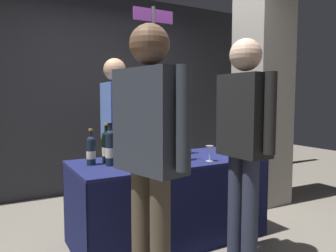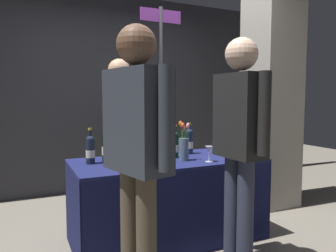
{
  "view_description": "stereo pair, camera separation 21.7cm",
  "coord_description": "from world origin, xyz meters",
  "px_view_note": "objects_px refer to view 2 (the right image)",
  "views": [
    {
      "loc": [
        -1.39,
        -2.49,
        1.27
      ],
      "look_at": [
        0.0,
        0.0,
        1.03
      ],
      "focal_mm": 34.36,
      "sensor_mm": 36.0,
      "label": 1
    },
    {
      "loc": [
        -1.19,
        -2.59,
        1.27
      ],
      "look_at": [
        0.0,
        0.0,
        1.03
      ],
      "focal_mm": 34.36,
      "sensor_mm": 36.0,
      "label": 2
    }
  ],
  "objects_px": {
    "wine_glass_near_taster": "(209,151)",
    "vendor_presenter": "(120,123)",
    "wine_glass_mid": "(143,146)",
    "wine_glass_near_vendor": "(178,144)",
    "featured_wine_bottle": "(175,144)",
    "taster_foreground_right": "(137,141)",
    "flower_vase": "(184,146)",
    "concrete_pillar": "(271,87)",
    "booth_signpost": "(161,86)",
    "display_bottle_0": "(147,150)",
    "tasting_table": "(168,183)"
  },
  "relations": [
    {
      "from": "wine_glass_near_taster",
      "to": "vendor_presenter",
      "type": "distance_m",
      "value": 1.11
    },
    {
      "from": "wine_glass_mid",
      "to": "wine_glass_near_taster",
      "type": "bearing_deg",
      "value": -50.62
    },
    {
      "from": "wine_glass_near_vendor",
      "to": "featured_wine_bottle",
      "type": "bearing_deg",
      "value": -124.93
    },
    {
      "from": "wine_glass_mid",
      "to": "taster_foreground_right",
      "type": "xyz_separation_m",
      "value": [
        -0.43,
        -1.07,
        0.2
      ]
    },
    {
      "from": "featured_wine_bottle",
      "to": "wine_glass_mid",
      "type": "height_order",
      "value": "featured_wine_bottle"
    },
    {
      "from": "flower_vase",
      "to": "featured_wine_bottle",
      "type": "bearing_deg",
      "value": 94.57
    },
    {
      "from": "concrete_pillar",
      "to": "wine_glass_mid",
      "type": "height_order",
      "value": "concrete_pillar"
    },
    {
      "from": "wine_glass_mid",
      "to": "booth_signpost",
      "type": "xyz_separation_m",
      "value": [
        0.56,
        0.86,
        0.61
      ]
    },
    {
      "from": "wine_glass_near_taster",
      "to": "flower_vase",
      "type": "height_order",
      "value": "flower_vase"
    },
    {
      "from": "display_bottle_0",
      "to": "booth_signpost",
      "type": "xyz_separation_m",
      "value": [
        0.72,
        1.39,
        0.56
      ]
    },
    {
      "from": "concrete_pillar",
      "to": "featured_wine_bottle",
      "type": "distance_m",
      "value": 1.57
    },
    {
      "from": "concrete_pillar",
      "to": "vendor_presenter",
      "type": "relative_size",
      "value": 1.67
    },
    {
      "from": "tasting_table",
      "to": "display_bottle_0",
      "type": "height_order",
      "value": "display_bottle_0"
    },
    {
      "from": "featured_wine_bottle",
      "to": "flower_vase",
      "type": "relative_size",
      "value": 0.88
    },
    {
      "from": "concrete_pillar",
      "to": "booth_signpost",
      "type": "xyz_separation_m",
      "value": [
        -1.1,
        0.73,
        0.03
      ]
    },
    {
      "from": "concrete_pillar",
      "to": "featured_wine_bottle",
      "type": "bearing_deg",
      "value": -166.66
    },
    {
      "from": "featured_wine_bottle",
      "to": "wine_glass_near_vendor",
      "type": "relative_size",
      "value": 2.16
    },
    {
      "from": "wine_glass_near_taster",
      "to": "featured_wine_bottle",
      "type": "bearing_deg",
      "value": 122.06
    },
    {
      "from": "tasting_table",
      "to": "wine_glass_mid",
      "type": "bearing_deg",
      "value": 119.77
    },
    {
      "from": "tasting_table",
      "to": "featured_wine_bottle",
      "type": "relative_size",
      "value": 5.46
    },
    {
      "from": "wine_glass_near_vendor",
      "to": "flower_vase",
      "type": "xyz_separation_m",
      "value": [
        -0.09,
        -0.3,
        0.02
      ]
    },
    {
      "from": "display_bottle_0",
      "to": "vendor_presenter",
      "type": "relative_size",
      "value": 0.21
    },
    {
      "from": "tasting_table",
      "to": "booth_signpost",
      "type": "height_order",
      "value": "booth_signpost"
    },
    {
      "from": "flower_vase",
      "to": "vendor_presenter",
      "type": "xyz_separation_m",
      "value": [
        -0.34,
        0.83,
        0.16
      ]
    },
    {
      "from": "flower_vase",
      "to": "vendor_presenter",
      "type": "relative_size",
      "value": 0.21
    },
    {
      "from": "tasting_table",
      "to": "wine_glass_near_vendor",
      "type": "height_order",
      "value": "wine_glass_near_vendor"
    },
    {
      "from": "featured_wine_bottle",
      "to": "vendor_presenter",
      "type": "height_order",
      "value": "vendor_presenter"
    },
    {
      "from": "featured_wine_bottle",
      "to": "taster_foreground_right",
      "type": "distance_m",
      "value": 1.09
    },
    {
      "from": "concrete_pillar",
      "to": "taster_foreground_right",
      "type": "bearing_deg",
      "value": -150.36
    },
    {
      "from": "featured_wine_bottle",
      "to": "display_bottle_0",
      "type": "bearing_deg",
      "value": -141.28
    },
    {
      "from": "featured_wine_bottle",
      "to": "vendor_presenter",
      "type": "bearing_deg",
      "value": 115.65
    },
    {
      "from": "display_bottle_0",
      "to": "wine_glass_near_taster",
      "type": "bearing_deg",
      "value": 2.86
    },
    {
      "from": "display_bottle_0",
      "to": "flower_vase",
      "type": "bearing_deg",
      "value": 22.62
    },
    {
      "from": "wine_glass_near_vendor",
      "to": "wine_glass_mid",
      "type": "distance_m",
      "value": 0.34
    },
    {
      "from": "concrete_pillar",
      "to": "wine_glass_near_taster",
      "type": "relative_size",
      "value": 20.69
    },
    {
      "from": "tasting_table",
      "to": "wine_glass_mid",
      "type": "relative_size",
      "value": 12.62
    },
    {
      "from": "wine_glass_mid",
      "to": "vendor_presenter",
      "type": "bearing_deg",
      "value": 101.16
    },
    {
      "from": "concrete_pillar",
      "to": "tasting_table",
      "type": "bearing_deg",
      "value": -166.11
    },
    {
      "from": "wine_glass_near_taster",
      "to": "wine_glass_mid",
      "type": "bearing_deg",
      "value": 129.38
    },
    {
      "from": "concrete_pillar",
      "to": "tasting_table",
      "type": "xyz_separation_m",
      "value": [
        -1.52,
        -0.38,
        -0.9
      ]
    },
    {
      "from": "concrete_pillar",
      "to": "wine_glass_near_taster",
      "type": "bearing_deg",
      "value": -153.19
    },
    {
      "from": "wine_glass_near_taster",
      "to": "vendor_presenter",
      "type": "bearing_deg",
      "value": 117.66
    },
    {
      "from": "vendor_presenter",
      "to": "taster_foreground_right",
      "type": "bearing_deg",
      "value": -9.95
    },
    {
      "from": "tasting_table",
      "to": "taster_foreground_right",
      "type": "xyz_separation_m",
      "value": [
        -0.57,
        -0.82,
        0.51
      ]
    },
    {
      "from": "vendor_presenter",
      "to": "tasting_table",
      "type": "bearing_deg",
      "value": 20.82
    },
    {
      "from": "wine_glass_near_vendor",
      "to": "wine_glass_near_taster",
      "type": "distance_m",
      "value": 0.45
    },
    {
      "from": "booth_signpost",
      "to": "display_bottle_0",
      "type": "bearing_deg",
      "value": -117.47
    },
    {
      "from": "featured_wine_bottle",
      "to": "taster_foreground_right",
      "type": "bearing_deg",
      "value": -127.91
    },
    {
      "from": "wine_glass_near_vendor",
      "to": "taster_foreground_right",
      "type": "bearing_deg",
      "value": -127.48
    },
    {
      "from": "wine_glass_near_vendor",
      "to": "flower_vase",
      "type": "height_order",
      "value": "flower_vase"
    }
  ]
}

